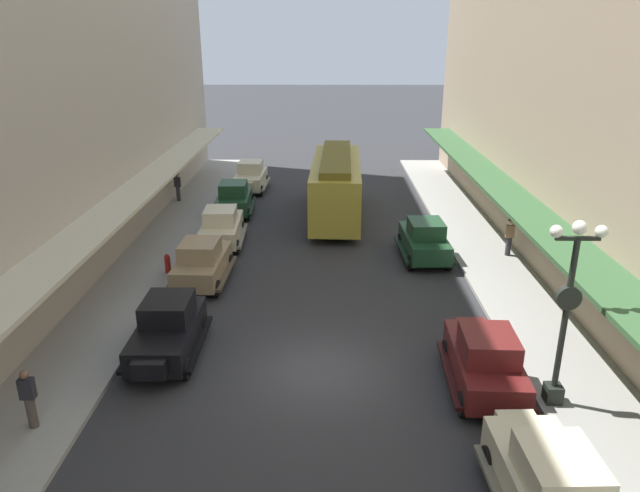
# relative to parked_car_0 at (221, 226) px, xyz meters

# --- Properties ---
(ground_plane) EXTENTS (200.00, 200.00, 0.00)m
(ground_plane) POSITION_rel_parked_car_0_xyz_m (4.74, -11.07, -0.94)
(ground_plane) COLOR #2D2D30
(sidewalk_left) EXTENTS (3.00, 60.00, 0.15)m
(sidewalk_left) POSITION_rel_parked_car_0_xyz_m (-2.76, -11.07, -0.87)
(sidewalk_left) COLOR #99968E
(sidewalk_left) RESTS_ON ground
(sidewalk_right) EXTENTS (3.00, 60.00, 0.15)m
(sidewalk_right) POSITION_rel_parked_car_0_xyz_m (12.24, -11.07, -0.87)
(sidewalk_right) COLOR #99968E
(sidewalk_right) RESTS_ON ground
(parked_car_0) EXTENTS (2.29, 4.31, 1.84)m
(parked_car_0) POSITION_rel_parked_car_0_xyz_m (0.00, 0.00, 0.00)
(parked_car_0) COLOR beige
(parked_car_0) RESTS_ON ground
(parked_car_1) EXTENTS (2.24, 4.30, 1.84)m
(parked_car_1) POSITION_rel_parked_car_0_xyz_m (-0.01, -4.54, 0.00)
(parked_car_1) COLOR #997F5B
(parked_car_1) RESTS_ON ground
(parked_car_2) EXTENTS (2.26, 4.30, 1.84)m
(parked_car_2) POSITION_rel_parked_car_0_xyz_m (9.60, -16.74, 0.00)
(parked_car_2) COLOR beige
(parked_car_2) RESTS_ON ground
(parked_car_3) EXTENTS (2.27, 4.31, 1.84)m
(parked_car_3) POSITION_rel_parked_car_0_xyz_m (9.47, -11.88, 0.00)
(parked_car_3) COLOR #591919
(parked_car_3) RESTS_ON ground
(parked_car_4) EXTENTS (2.27, 4.31, 1.84)m
(parked_car_4) POSITION_rel_parked_car_0_xyz_m (9.34, -1.75, 0.00)
(parked_car_4) COLOR #193D23
(parked_car_4) RESTS_ON ground
(parked_car_5) EXTENTS (2.17, 4.27, 1.84)m
(parked_car_5) POSITION_rel_parked_car_0_xyz_m (0.05, -10.17, 0.00)
(parked_car_5) COLOR black
(parked_car_5) RESTS_ON ground
(parked_car_6) EXTENTS (2.29, 4.31, 1.84)m
(parked_car_6) POSITION_rel_parked_car_0_xyz_m (-0.14, 5.04, 0.00)
(parked_car_6) COLOR #193D23
(parked_car_6) RESTS_ON ground
(parked_car_7) EXTENTS (2.23, 4.29, 1.84)m
(parked_car_7) POSITION_rel_parked_car_0_xyz_m (0.14, 10.16, 0.00)
(parked_car_7) COLOR beige
(parked_car_7) RESTS_ON ground
(streetcar) EXTENTS (2.79, 9.67, 3.46)m
(streetcar) POSITION_rel_parked_car_0_xyz_m (5.49, 4.44, 0.96)
(streetcar) COLOR gold
(streetcar) RESTS_ON ground
(lamp_post_with_clock) EXTENTS (1.42, 0.44, 5.16)m
(lamp_post_with_clock) POSITION_rel_parked_car_0_xyz_m (11.14, -12.75, 2.04)
(lamp_post_with_clock) COLOR black
(lamp_post_with_clock) RESTS_ON sidewalk_right
(fire_hydrant) EXTENTS (0.24, 0.24, 0.82)m
(fire_hydrant) POSITION_rel_parked_car_0_xyz_m (-1.61, -3.84, -0.38)
(fire_hydrant) COLOR #B21E19
(fire_hydrant) RESTS_ON sidewalk_left
(pedestrian_0) EXTENTS (0.36, 0.28, 1.67)m
(pedestrian_0) POSITION_rel_parked_car_0_xyz_m (-3.79, 7.12, 0.07)
(pedestrian_0) COLOR #2D2D33
(pedestrian_0) RESTS_ON sidewalk_left
(pedestrian_1) EXTENTS (0.36, 0.28, 1.67)m
(pedestrian_1) POSITION_rel_parked_car_0_xyz_m (13.13, -1.67, 0.07)
(pedestrian_1) COLOR #2D2D33
(pedestrian_1) RESTS_ON sidewalk_right
(pedestrian_2) EXTENTS (0.36, 0.24, 1.64)m
(pedestrian_2) POSITION_rel_parked_car_0_xyz_m (-2.45, -13.99, 0.05)
(pedestrian_2) COLOR #4C4238
(pedestrian_2) RESTS_ON sidewalk_left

